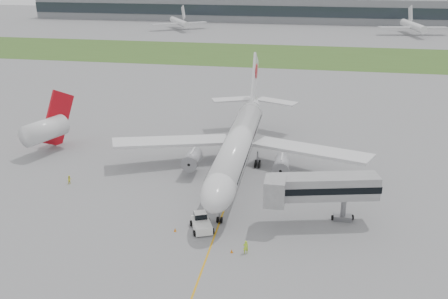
% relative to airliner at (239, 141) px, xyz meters
% --- Properties ---
extents(ground, '(600.00, 600.00, 0.00)m').
position_rel_airliner_xyz_m(ground, '(0.00, -4.87, -5.66)').
color(ground, gray).
rests_on(ground, ground).
extents(apron_markings, '(70.00, 70.00, 0.04)m').
position_rel_airliner_xyz_m(apron_markings, '(0.00, -9.87, -5.66)').
color(apron_markings, orange).
rests_on(apron_markings, ground).
extents(grass_strip, '(600.00, 50.00, 0.02)m').
position_rel_airliner_xyz_m(grass_strip, '(0.00, 115.13, -5.65)').
color(grass_strip, '#3A5C22').
rests_on(grass_strip, ground).
extents(terminal_building, '(320.00, 22.30, 14.00)m').
position_rel_airliner_xyz_m(terminal_building, '(0.00, 225.00, 1.34)').
color(terminal_building, gray).
rests_on(terminal_building, ground).
extents(control_tower, '(12.00, 12.00, 56.00)m').
position_rel_airliner_xyz_m(control_tower, '(-90.00, 227.13, -5.66)').
color(control_tower, gray).
rests_on(control_tower, ground).
extents(airliner, '(48.13, 53.95, 17.88)m').
position_rel_airliner_xyz_m(airliner, '(0.00, 0.00, 0.00)').
color(airliner, silver).
rests_on(airliner, ground).
extents(pushback_tug, '(4.18, 4.95, 2.23)m').
position_rel_airliner_xyz_m(pushback_tug, '(-2.27, -22.08, -4.64)').
color(pushback_tug, white).
rests_on(pushback_tug, ground).
extents(jet_bridge, '(16.57, 8.20, 7.79)m').
position_rel_airliner_xyz_m(jet_bridge, '(13.96, -17.55, 0.11)').
color(jet_bridge, '#9E9FA1').
rests_on(jet_bridge, ground).
extents(safety_cone_left, '(0.40, 0.40, 0.55)m').
position_rel_airliner_xyz_m(safety_cone_left, '(-5.84, -23.51, -5.38)').
color(safety_cone_left, orange).
rests_on(safety_cone_left, ground).
extents(safety_cone_right, '(0.38, 0.38, 0.52)m').
position_rel_airliner_xyz_m(safety_cone_right, '(3.08, -27.55, -5.40)').
color(safety_cone_right, orange).
rests_on(safety_cone_right, ground).
extents(ground_crew_near, '(0.81, 0.66, 1.94)m').
position_rel_airliner_xyz_m(ground_crew_near, '(4.94, -27.37, -4.69)').
color(ground_crew_near, '#AEE225').
rests_on(ground_crew_near, ground).
extents(ground_crew_far, '(0.85, 0.93, 1.55)m').
position_rel_airliner_xyz_m(ground_crew_far, '(-28.15, -11.06, -4.88)').
color(ground_crew_far, yellow).
rests_on(ground_crew_far, ground).
extents(neighbor_aircraft, '(7.32, 15.24, 12.36)m').
position_rel_airliner_xyz_m(neighbor_aircraft, '(-39.30, 2.60, -0.76)').
color(neighbor_aircraft, '#AF0A14').
rests_on(neighbor_aircraft, ground).
extents(distant_aircraft_left, '(39.44, 38.24, 11.49)m').
position_rel_airliner_xyz_m(distant_aircraft_left, '(-58.66, 179.98, -5.66)').
color(distant_aircraft_left, silver).
rests_on(distant_aircraft_left, ground).
extents(distant_aircraft_right, '(38.30, 35.05, 12.92)m').
position_rel_airliner_xyz_m(distant_aircraft_right, '(60.91, 181.50, -5.66)').
color(distant_aircraft_right, silver).
rests_on(distant_aircraft_right, ground).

